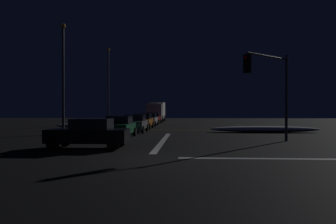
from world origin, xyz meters
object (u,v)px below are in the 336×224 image
sedan_silver (149,119)px  traffic_signal_ne (270,80)px  sedan_gray (135,123)px  box_truck (156,111)px  sedan_green (119,126)px  sedan_orange (143,121)px  sedan_red (153,118)px  sedan_black_crossing (89,133)px  streetlamp_left_near (63,70)px  streetlamp_left_far (108,81)px

sedan_silver → traffic_signal_ne: 22.71m
traffic_signal_ne → sedan_silver: bearing=115.5°
sedan_gray → box_truck: bearing=91.0°
sedan_green → sedan_orange: 11.06m
sedan_green → sedan_gray: same height
sedan_orange → sedan_red: (-0.05, 11.14, 0.00)m
sedan_orange → sedan_black_crossing: size_ratio=1.00×
sedan_black_crossing → streetlamp_left_near: 12.00m
sedan_green → sedan_red: size_ratio=1.00×
sedan_orange → streetlamp_left_near: 10.62m
sedan_green → streetlamp_left_near: (-5.30, 3.16, 4.45)m
sedan_green → sedan_silver: bearing=89.2°
streetlamp_left_near → sedan_red: bearing=73.9°
sedan_red → streetlamp_left_near: bearing=-106.1°
box_truck → streetlamp_left_far: (-5.16, -10.89, 3.94)m
sedan_orange → streetlamp_left_far: bearing=124.3°
sedan_green → sedan_silver: same height
sedan_green → sedan_orange: (0.23, 11.05, 0.00)m
sedan_red → box_truck: (-0.32, 7.86, 0.91)m
sedan_black_crossing → streetlamp_left_far: size_ratio=0.44×
streetlamp_left_far → streetlamp_left_near: bearing=-90.0°
sedan_green → sedan_silver: 16.89m
sedan_black_crossing → traffic_signal_ne: (10.19, 3.37, 3.06)m
sedan_green → sedan_red: same height
streetlamp_left_near → streetlamp_left_far: bearing=90.0°
sedan_gray → sedan_black_crossing: 12.58m
sedan_green → sedan_red: (0.18, 22.19, 0.00)m
sedan_green → box_truck: (-0.14, 30.05, 0.91)m
streetlamp_left_far → sedan_red: bearing=29.0°
sedan_gray → sedan_orange: (-0.03, 5.27, 0.00)m
sedan_gray → sedan_silver: same height
sedan_red → box_truck: 7.92m
sedan_orange → traffic_signal_ne: bearing=-56.1°
traffic_signal_ne → sedan_black_crossing: bearing=-161.7°
sedan_green → streetlamp_left_far: streetlamp_left_far is taller
sedan_orange → sedan_silver: size_ratio=1.00×
sedan_green → traffic_signal_ne: size_ratio=0.78×
sedan_gray → sedan_orange: 5.27m
sedan_black_crossing → streetlamp_left_far: 26.87m
sedan_green → sedan_silver: (0.24, 16.89, 0.00)m
sedan_black_crossing → streetlamp_left_far: (-5.06, 25.94, 4.85)m
streetlamp_left_near → streetlamp_left_far: size_ratio=0.92×
sedan_gray → sedan_silver: 11.10m
sedan_red → sedan_black_crossing: size_ratio=1.00×
box_truck → sedan_red: bearing=-87.6°
sedan_green → streetlamp_left_far: size_ratio=0.44×
sedan_gray → streetlamp_left_far: bearing=112.6°
sedan_orange → streetlamp_left_near: bearing=-125.0°
traffic_signal_ne → streetlamp_left_far: streetlamp_left_far is taller
sedan_green → box_truck: bearing=90.3°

